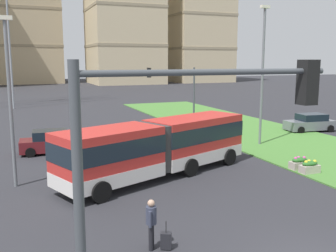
{
  "coord_description": "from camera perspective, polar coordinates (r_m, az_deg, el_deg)",
  "views": [
    {
      "loc": [
        -8.28,
        -8.46,
        6.26
      ],
      "look_at": [
        0.58,
        13.69,
        2.2
      ],
      "focal_mm": 41.1,
      "sensor_mm": 36.0,
      "label": 1
    }
  ],
  "objects": [
    {
      "name": "articulated_bus",
      "position": [
        20.91,
        -1.42,
        -3.08
      ],
      "size": [
        11.86,
        6.64,
        3.0
      ],
      "color": "red",
      "rests_on": "ground"
    },
    {
      "name": "car_grey_wagon",
      "position": [
        36.74,
        20.34,
        0.43
      ],
      "size": [
        4.57,
        2.4,
        1.58
      ],
      "color": "slate",
      "rests_on": "ground"
    },
    {
      "name": "car_maroon_sedan",
      "position": [
        27.58,
        -16.71,
        -2.28
      ],
      "size": [
        4.51,
        2.26,
        1.58
      ],
      "color": "maroon",
      "rests_on": "ground"
    },
    {
      "name": "pedestrian_crossing",
      "position": [
        13.18,
        -2.5,
        -13.87
      ],
      "size": [
        0.36,
        0.53,
        1.74
      ],
      "color": "black",
      "rests_on": "ground"
    },
    {
      "name": "rolling_suitcase",
      "position": [
        13.44,
        -0.3,
        -16.61
      ],
      "size": [
        0.43,
        0.38,
        0.97
      ],
      "color": "#232328",
      "rests_on": "ground"
    },
    {
      "name": "flower_planter_2",
      "position": [
        22.94,
        20.27,
        -5.69
      ],
      "size": [
        1.1,
        0.56,
        0.74
      ],
      "color": "#B7AD9E",
      "rests_on": "grass_median"
    },
    {
      "name": "flower_planter_3",
      "position": [
        23.56,
        18.89,
        -5.22
      ],
      "size": [
        1.1,
        0.56,
        0.74
      ],
      "color": "#B7AD9E",
      "rests_on": "grass_median"
    },
    {
      "name": "traffic_light_near_left",
      "position": [
        6.2,
        0.28,
        -8.43
      ],
      "size": [
        4.47,
        0.28,
        6.28
      ],
      "color": "#474C51",
      "rests_on": "ground"
    },
    {
      "name": "traffic_light_far_right",
      "position": [
        33.24,
        1.46,
        5.71
      ],
      "size": [
        4.54,
        0.28,
        5.68
      ],
      "color": "#474C51",
      "rests_on": "ground"
    },
    {
      "name": "streetlight_left",
      "position": [
        20.22,
        -22.42,
        4.27
      ],
      "size": [
        0.7,
        0.28,
        8.36
      ],
      "color": "slate",
      "rests_on": "ground"
    },
    {
      "name": "streetlight_median",
      "position": [
        29.18,
        13.84,
        7.94
      ],
      "size": [
        0.7,
        0.28,
        10.15
      ],
      "color": "slate",
      "rests_on": "ground"
    },
    {
      "name": "apartment_tower_westcentre",
      "position": [
        119.37,
        -21.08,
        15.49
      ],
      "size": [
        20.73,
        18.78,
        39.32
      ],
      "color": "tan",
      "rests_on": "ground"
    },
    {
      "name": "apartment_tower_eastcentre",
      "position": [
        119.06,
        4.43,
        15.7
      ],
      "size": [
        16.93,
        18.03,
        37.64
      ],
      "color": "beige",
      "rests_on": "ground"
    }
  ]
}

